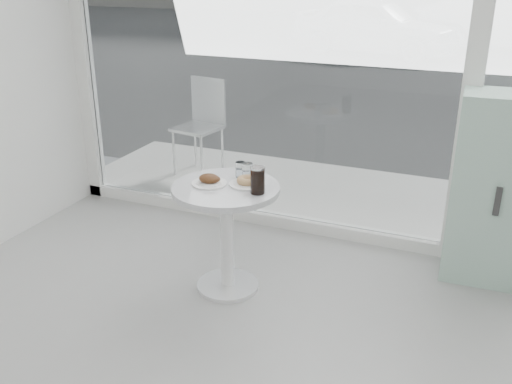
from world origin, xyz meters
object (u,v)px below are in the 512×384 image
at_px(mint_cabinet, 498,190).
at_px(plate_donut, 247,182).
at_px(car_silver, 510,22).
at_px(water_tumbler_a, 240,170).
at_px(main_table, 226,216).
at_px(car_white, 375,26).
at_px(plate_fritter, 210,180).
at_px(water_tumbler_b, 247,173).
at_px(patio_chair, 202,120).
at_px(cola_glass, 258,181).

distance_m(mint_cabinet, plate_donut, 1.75).
distance_m(car_silver, water_tumbler_a, 12.72).
distance_m(main_table, car_white, 11.33).
relative_size(car_silver, plate_fritter, 19.56).
bearing_deg(water_tumbler_a, car_silver, 82.49).
distance_m(plate_donut, water_tumbler_b, 0.09).
relative_size(plate_fritter, water_tumbler_a, 2.16).
height_order(mint_cabinet, plate_donut, mint_cabinet).
bearing_deg(patio_chair, water_tumbler_a, -45.76).
relative_size(main_table, plate_fritter, 3.27).
xyz_separation_m(car_silver, cola_glass, (-1.44, -12.84, 0.10)).
bearing_deg(cola_glass, plate_donut, 137.39).
xyz_separation_m(main_table, car_white, (-1.36, 11.25, 0.13)).
distance_m(mint_cabinet, car_silver, 11.93).
height_order(mint_cabinet, cola_glass, mint_cabinet).
distance_m(patio_chair, car_silver, 11.21).
height_order(plate_fritter, plate_donut, plate_fritter).
bearing_deg(main_table, water_tumbler_b, 60.47).
relative_size(mint_cabinet, car_silver, 0.29).
relative_size(mint_cabinet, plate_fritter, 5.73).
relative_size(car_white, car_silver, 0.87).
bearing_deg(car_white, water_tumbler_b, -160.51).
bearing_deg(main_table, water_tumbler_a, 84.29).
bearing_deg(main_table, car_silver, 82.52).
bearing_deg(car_white, main_table, -161.05).
bearing_deg(car_silver, water_tumbler_b, 170.19).
height_order(plate_fritter, cola_glass, cola_glass).
height_order(main_table, cola_glass, cola_glass).
height_order(car_white, cola_glass, car_white).
relative_size(main_table, water_tumbler_b, 6.39).
distance_m(main_table, plate_fritter, 0.27).
relative_size(mint_cabinet, water_tumbler_b, 11.21).
bearing_deg(car_silver, patio_chair, 162.36).
bearing_deg(car_white, cola_glass, -159.87).
relative_size(car_silver, water_tumbler_a, 42.25).
distance_m(plate_fritter, water_tumbler_b, 0.26).
height_order(mint_cabinet, water_tumbler_b, mint_cabinet).
bearing_deg(water_tumbler_b, plate_donut, -66.76).
distance_m(main_table, water_tumbler_a, 0.33).
bearing_deg(water_tumbler_a, car_white, 97.13).
bearing_deg(car_silver, mint_cabinet, 177.31).
xyz_separation_m(patio_chair, water_tumbler_b, (1.31, -1.82, 0.21)).
height_order(plate_fritter, water_tumbler_a, water_tumbler_a).
xyz_separation_m(patio_chair, car_silver, (2.91, 10.83, 0.15)).
bearing_deg(water_tumbler_b, cola_glass, -50.80).
relative_size(car_white, plate_donut, 16.40).
bearing_deg(mint_cabinet, water_tumbler_b, -157.55).
xyz_separation_m(car_silver, water_tumbler_b, (-1.59, -12.65, 0.06)).
relative_size(patio_chair, plate_fritter, 4.19).
height_order(main_table, patio_chair, patio_chair).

